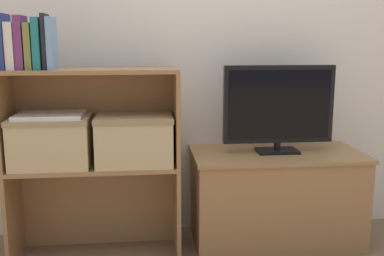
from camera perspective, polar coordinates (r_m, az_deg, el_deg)
name	(u,v)px	position (r m, az deg, el deg)	size (l,w,h in m)	color
wall_back	(186,24)	(2.57, -0.78, 13.11)	(10.00, 0.05, 2.40)	silver
tv_stand	(275,197)	(2.55, 10.52, -8.60)	(0.92, 0.46, 0.51)	olive
tv	(279,107)	(2.43, 10.95, 2.67)	(0.59, 0.14, 0.47)	black
bookshelf_lower_tier	(98,195)	(2.44, -11.90, -8.27)	(0.85, 0.31, 0.49)	olive
bookshelf_upper_tier	(94,103)	(2.33, -12.37, 3.08)	(0.85, 0.31, 0.48)	olive
book_navy	(4,42)	(2.28, -22.73, 10.04)	(0.03, 0.16, 0.25)	navy
book_ivory	(13,46)	(2.27, -21.82, 9.61)	(0.04, 0.14, 0.22)	silver
book_plum	(21,43)	(2.26, -20.85, 10.07)	(0.04, 0.14, 0.25)	#6B2D66
book_olive	(30,47)	(2.25, -19.83, 9.71)	(0.03, 0.14, 0.21)	olive
book_teal	(39,44)	(2.24, -18.89, 10.08)	(0.03, 0.15, 0.24)	#1E7075
book_charcoal	(46,42)	(2.23, -18.07, 10.36)	(0.02, 0.12, 0.26)	#232328
book_skyblue	(52,44)	(2.23, -17.38, 10.20)	(0.02, 0.15, 0.24)	#709ECC
storage_basket_left	(52,140)	(2.32, -17.39, -1.42)	(0.38, 0.28, 0.25)	tan
storage_basket_right	(134,138)	(2.27, -7.32, -1.25)	(0.38, 0.28, 0.25)	tan
laptop	(50,115)	(2.30, -17.56, 1.57)	(0.32, 0.24, 0.02)	white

